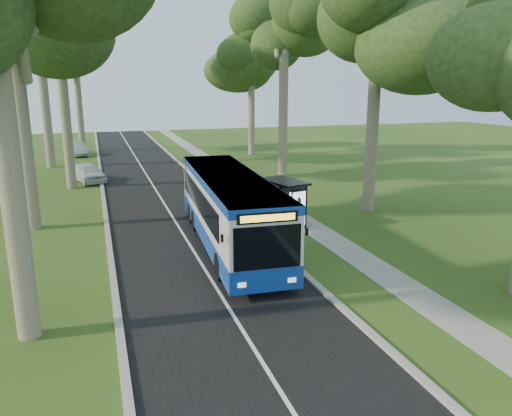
{
  "coord_description": "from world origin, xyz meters",
  "views": [
    {
      "loc": [
        -7.29,
        -18.6,
        7.2
      ],
      "look_at": [
        -0.45,
        2.49,
        1.6
      ],
      "focal_mm": 35.0,
      "sensor_mm": 36.0,
      "label": 1
    }
  ],
  "objects_px": {
    "bus": "(230,210)",
    "bus_stop_sign": "(299,218)",
    "car_silver": "(77,149)",
    "litter_bin": "(284,221)",
    "bus_shelter": "(289,195)",
    "car_white": "(88,172)"
  },
  "relations": [
    {
      "from": "car_white",
      "to": "car_silver",
      "type": "height_order",
      "value": "car_white"
    },
    {
      "from": "bus_shelter",
      "to": "car_white",
      "type": "xyz_separation_m",
      "value": [
        -9.86,
        15.61,
        -0.93
      ]
    },
    {
      "from": "bus",
      "to": "car_white",
      "type": "bearing_deg",
      "value": 112.28
    },
    {
      "from": "bus",
      "to": "litter_bin",
      "type": "xyz_separation_m",
      "value": [
        3.24,
        1.68,
        -1.25
      ]
    },
    {
      "from": "bus",
      "to": "bus_stop_sign",
      "type": "xyz_separation_m",
      "value": [
        2.63,
        -1.7,
        -0.16
      ]
    },
    {
      "from": "bus_shelter",
      "to": "litter_bin",
      "type": "height_order",
      "value": "bus_shelter"
    },
    {
      "from": "bus_stop_sign",
      "to": "bus_shelter",
      "type": "height_order",
      "value": "bus_stop_sign"
    },
    {
      "from": "car_white",
      "to": "bus_shelter",
      "type": "bearing_deg",
      "value": -77.3
    },
    {
      "from": "bus",
      "to": "bus_stop_sign",
      "type": "distance_m",
      "value": 3.14
    },
    {
      "from": "bus_stop_sign",
      "to": "litter_bin",
      "type": "bearing_deg",
      "value": 84.55
    },
    {
      "from": "litter_bin",
      "to": "car_white",
      "type": "distance_m",
      "value": 18.67
    },
    {
      "from": "bus_stop_sign",
      "to": "car_white",
      "type": "distance_m",
      "value": 21.42
    },
    {
      "from": "bus_stop_sign",
      "to": "car_white",
      "type": "height_order",
      "value": "bus_stop_sign"
    },
    {
      "from": "bus",
      "to": "litter_bin",
      "type": "distance_m",
      "value": 3.85
    },
    {
      "from": "bus",
      "to": "bus_stop_sign",
      "type": "height_order",
      "value": "bus"
    },
    {
      "from": "bus",
      "to": "car_silver",
      "type": "distance_m",
      "value": 33.34
    },
    {
      "from": "bus",
      "to": "car_silver",
      "type": "relative_size",
      "value": 2.95
    },
    {
      "from": "bus",
      "to": "bus_shelter",
      "type": "bearing_deg",
      "value": 34.08
    },
    {
      "from": "bus_shelter",
      "to": "car_silver",
      "type": "relative_size",
      "value": 0.71
    },
    {
      "from": "car_silver",
      "to": "bus",
      "type": "bearing_deg",
      "value": -92.22
    },
    {
      "from": "car_silver",
      "to": "bus_shelter",
      "type": "bearing_deg",
      "value": -84.87
    },
    {
      "from": "litter_bin",
      "to": "bus_shelter",
      "type": "bearing_deg",
      "value": 47.74
    }
  ]
}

